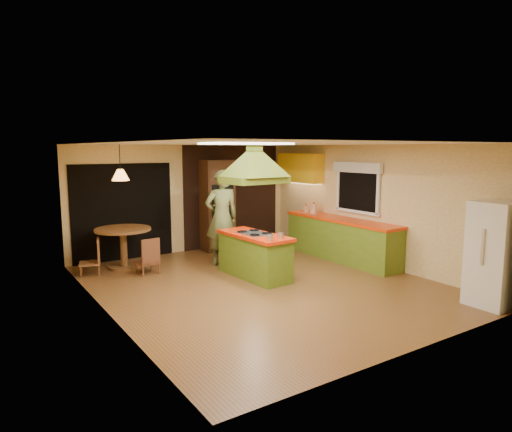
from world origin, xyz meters
TOP-DOWN VIEW (x-y plane):
  - ground at (0.00, 0.00)m, footprint 6.50×6.50m
  - room_walls at (0.00, 0.00)m, footprint 5.50×6.50m
  - ceiling_plane at (0.00, 0.00)m, footprint 6.50×6.50m
  - brick_panel at (1.25, 3.23)m, footprint 2.64×0.03m
  - nook_opening at (-1.50, 3.23)m, footprint 2.20×0.03m
  - right_counter at (2.45, 0.60)m, footprint 0.62×3.05m
  - upper_cabinets at (2.57, 2.20)m, footprint 0.34×1.40m
  - window_right at (2.70, 0.40)m, footprint 0.12×1.35m
  - fluor_panel at (-1.10, -1.20)m, footprint 1.20×0.60m
  - kitchen_island at (0.13, 0.49)m, footprint 0.75×1.69m
  - range_hood at (0.13, 0.49)m, footprint 1.13×0.83m
  - man at (0.08, 1.67)m, footprint 0.78×0.56m
  - refrigerator at (2.36, -2.86)m, footprint 0.67×0.64m
  - wall_oven at (0.66, 2.95)m, footprint 0.74×0.63m
  - dining_table at (-1.75, 2.49)m, footprint 1.11×1.11m
  - chair_left at (-2.45, 2.39)m, footprint 0.47×0.47m
  - chair_near at (-1.50, 1.84)m, footprint 0.43×0.43m
  - pendant_lamp at (-1.75, 2.49)m, footprint 0.44×0.44m
  - canister_large at (2.40, 1.46)m, footprint 0.18×0.18m
  - canister_medium at (2.40, 1.73)m, footprint 0.13×0.13m
  - canister_small at (2.40, 1.52)m, footprint 0.13×0.13m

SIDE VIEW (x-z plane):
  - ground at x=0.00m, z-range 0.00..0.00m
  - chair_left at x=-2.45m, z-range 0.00..0.70m
  - chair_near at x=-1.50m, z-range 0.00..0.72m
  - kitchen_island at x=0.13m, z-range 0.00..0.85m
  - right_counter at x=2.45m, z-range 0.00..0.92m
  - dining_table at x=-1.75m, z-range 0.17..1.00m
  - refrigerator at x=2.36m, z-range 0.00..1.63m
  - canister_small at x=2.40m, z-range 0.92..1.07m
  - man at x=0.08m, z-range 0.00..1.99m
  - canister_medium at x=2.40m, z-range 0.92..1.09m
  - canister_large at x=2.40m, z-range 0.92..1.15m
  - nook_opening at x=-1.50m, z-range 0.00..2.10m
  - wall_oven at x=0.66m, z-range 0.00..2.15m
  - room_walls at x=0.00m, z-range -2.00..4.50m
  - brick_panel at x=1.25m, z-range 0.00..2.50m
  - window_right at x=2.70m, z-range 1.24..2.30m
  - pendant_lamp at x=-1.75m, z-range 1.79..2.01m
  - upper_cabinets at x=2.57m, z-range 1.60..2.30m
  - range_hood at x=0.13m, z-range 1.85..2.65m
  - fluor_panel at x=-1.10m, z-range 2.47..2.50m
  - ceiling_plane at x=0.00m, z-range 2.50..2.50m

